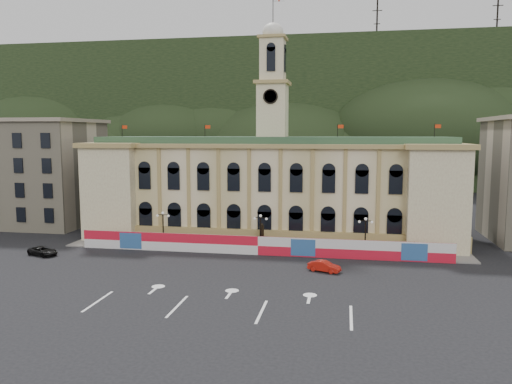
% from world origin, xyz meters
% --- Properties ---
extents(ground, '(260.00, 260.00, 0.00)m').
position_xyz_m(ground, '(0.00, 0.00, 0.00)').
color(ground, black).
rests_on(ground, ground).
extents(lane_markings, '(26.00, 10.00, 0.02)m').
position_xyz_m(lane_markings, '(0.00, -5.00, 0.00)').
color(lane_markings, white).
rests_on(lane_markings, ground).
extents(hill_ridge, '(230.00, 80.00, 64.00)m').
position_xyz_m(hill_ridge, '(0.03, 121.99, 19.48)').
color(hill_ridge, black).
rests_on(hill_ridge, ground).
extents(city_hall, '(56.20, 17.60, 37.10)m').
position_xyz_m(city_hall, '(0.00, 27.63, 7.85)').
color(city_hall, beige).
rests_on(city_hall, ground).
extents(side_building_left, '(21.00, 17.00, 18.60)m').
position_xyz_m(side_building_left, '(-43.00, 30.93, 9.33)').
color(side_building_left, '#BBAE90').
rests_on(side_building_left, ground).
extents(hoarding_fence, '(50.00, 0.44, 2.50)m').
position_xyz_m(hoarding_fence, '(0.06, 15.07, 1.25)').
color(hoarding_fence, red).
rests_on(hoarding_fence, ground).
extents(pavement, '(56.00, 5.50, 0.16)m').
position_xyz_m(pavement, '(0.00, 17.75, 0.08)').
color(pavement, slate).
rests_on(pavement, ground).
extents(statue, '(1.40, 1.40, 3.72)m').
position_xyz_m(statue, '(0.00, 18.00, 1.19)').
color(statue, '#595651').
rests_on(statue, ground).
extents(lamp_left, '(1.96, 0.44, 5.15)m').
position_xyz_m(lamp_left, '(-14.00, 17.00, 3.07)').
color(lamp_left, black).
rests_on(lamp_left, ground).
extents(lamp_center, '(1.96, 0.44, 5.15)m').
position_xyz_m(lamp_center, '(0.00, 17.00, 3.07)').
color(lamp_center, black).
rests_on(lamp_center, ground).
extents(lamp_right, '(1.96, 0.44, 5.15)m').
position_xyz_m(lamp_right, '(14.00, 17.00, 3.07)').
color(lamp_right, black).
rests_on(lamp_right, ground).
extents(red_sedan, '(3.78, 4.67, 1.26)m').
position_xyz_m(red_sedan, '(9.03, 8.38, 0.63)').
color(red_sedan, '#B7170D').
rests_on(red_sedan, ground).
extents(black_suv, '(4.61, 5.50, 1.19)m').
position_xyz_m(black_suv, '(-28.06, 9.65, 0.59)').
color(black_suv, black).
rests_on(black_suv, ground).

